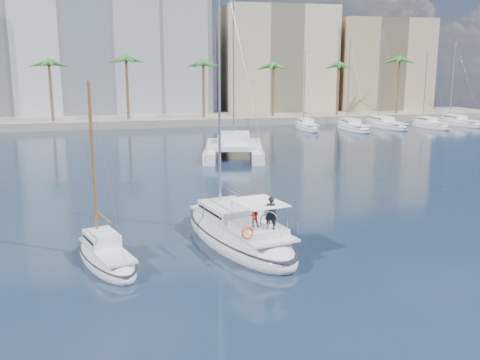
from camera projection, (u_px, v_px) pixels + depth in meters
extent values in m
plane|color=black|center=(266.00, 231.00, 31.25)|extent=(160.00, 160.00, 0.00)
cube|color=gray|center=(165.00, 120.00, 89.14)|extent=(120.00, 14.00, 1.20)
cube|color=silver|center=(88.00, 39.00, 95.03)|extent=(42.00, 16.00, 28.00)
cube|color=#C2B28B|center=(276.00, 63.00, 100.70)|extent=(20.00, 14.00, 20.00)
cube|color=tan|center=(377.00, 68.00, 103.53)|extent=(18.00, 12.00, 18.00)
cylinder|color=brown|center=(166.00, 93.00, 84.36)|extent=(0.44, 0.44, 10.50)
sphere|color=#286C27|center=(165.00, 59.00, 83.26)|extent=(3.60, 3.60, 3.60)
cylinder|color=brown|center=(364.00, 90.00, 92.05)|extent=(0.44, 0.44, 10.50)
sphere|color=#286C27|center=(366.00, 59.00, 90.94)|extent=(3.60, 3.60, 3.60)
ellipsoid|color=silver|center=(238.00, 236.00, 29.21)|extent=(5.90, 11.61, 2.31)
ellipsoid|color=black|center=(238.00, 230.00, 29.15)|extent=(5.96, 11.72, 0.18)
cube|color=silver|center=(240.00, 222.00, 28.84)|extent=(4.29, 8.68, 0.12)
cube|color=white|center=(229.00, 210.00, 29.89)|extent=(3.12, 4.07, 0.60)
cube|color=black|center=(229.00, 209.00, 29.89)|extent=(3.05, 3.65, 0.14)
cylinder|color=#B7BABF|center=(219.00, 83.00, 29.55)|extent=(0.15, 0.15, 14.56)
cylinder|color=#B7BABF|center=(237.00, 193.00, 28.80)|extent=(1.10, 4.40, 0.11)
cube|color=white|center=(258.00, 228.00, 26.92)|extent=(2.67, 3.17, 0.36)
cube|color=white|center=(259.00, 202.00, 26.54)|extent=(2.67, 3.17, 0.04)
torus|color=silver|center=(269.00, 221.00, 25.84)|extent=(0.94, 0.27, 0.96)
torus|color=#FC4B0D|center=(248.00, 233.00, 24.94)|extent=(0.66, 0.33, 0.64)
imported|color=black|center=(271.00, 213.00, 25.94)|extent=(0.61, 0.40, 1.66)
imported|color=#A52019|center=(254.00, 216.00, 26.48)|extent=(0.60, 0.50, 1.10)
ellipsoid|color=silver|center=(107.00, 260.00, 25.99)|extent=(3.87, 6.71, 1.50)
ellipsoid|color=black|center=(106.00, 256.00, 25.94)|extent=(3.90, 6.78, 0.18)
cube|color=silver|center=(107.00, 249.00, 25.77)|extent=(2.83, 5.01, 0.12)
cube|color=white|center=(102.00, 238.00, 26.31)|extent=(1.93, 2.41, 0.60)
cube|color=black|center=(102.00, 238.00, 26.31)|extent=(1.87, 2.18, 0.14)
cylinder|color=brown|center=(93.00, 163.00, 26.16)|extent=(0.15, 0.15, 7.91)
cylinder|color=brown|center=(104.00, 217.00, 25.59)|extent=(0.89, 2.50, 0.11)
cube|color=silver|center=(211.00, 151.00, 57.05)|extent=(3.84, 11.95, 1.10)
cube|color=silver|center=(256.00, 151.00, 57.09)|extent=(3.84, 11.95, 1.10)
cube|color=white|center=(234.00, 145.00, 56.33)|extent=(6.73, 7.63, 0.50)
cube|color=white|center=(234.00, 137.00, 56.76)|extent=(4.01, 4.24, 1.00)
cube|color=black|center=(234.00, 137.00, 56.75)|extent=(3.93, 3.78, 0.18)
cylinder|color=#B7BABF|center=(234.00, 65.00, 56.95)|extent=(0.18, 0.18, 15.98)
ellipsoid|color=silver|center=(204.00, 201.00, 36.69)|extent=(0.20, 0.38, 0.18)
sphere|color=silver|center=(203.00, 201.00, 36.86)|extent=(0.10, 0.10, 0.10)
cube|color=gray|center=(200.00, 201.00, 36.62)|extent=(0.44, 0.16, 0.10)
cube|color=gray|center=(208.00, 201.00, 36.75)|extent=(0.44, 0.16, 0.10)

